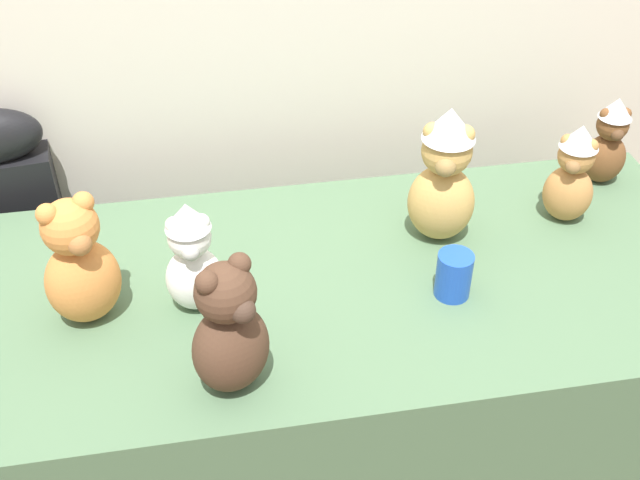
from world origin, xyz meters
TOP-DOWN VIEW (x-y plane):
  - display_table at (0.00, 0.25)m, footprint 1.94×0.80m
  - instrument_case at (-0.78, 0.78)m, footprint 0.29×0.15m
  - teddy_bear_chestnut at (0.82, 0.53)m, footprint 0.12×0.11m
  - teddy_bear_caramel at (0.65, 0.39)m, footprint 0.16×0.15m
  - teddy_bear_cocoa at (-0.22, -0.02)m, footprint 0.20×0.20m
  - teddy_bear_ginger at (-0.51, 0.22)m, footprint 0.20×0.19m
  - teddy_bear_snow at (-0.28, 0.22)m, footprint 0.13×0.11m
  - teddy_bear_honey at (0.32, 0.37)m, footprint 0.20×0.18m
  - party_cup_blue at (0.28, 0.16)m, footprint 0.08×0.08m

SIDE VIEW (x-z plane):
  - display_table at x=0.00m, z-range 0.00..0.71m
  - instrument_case at x=-0.78m, z-range 0.00..0.94m
  - party_cup_blue at x=0.28m, z-range 0.71..0.82m
  - teddy_bear_chestnut at x=0.82m, z-range 0.70..0.95m
  - teddy_bear_caramel at x=0.65m, z-range 0.70..0.97m
  - teddy_bear_snow at x=-0.28m, z-range 0.70..0.98m
  - teddy_bear_cocoa at x=-0.22m, z-range 0.70..1.00m
  - teddy_bear_ginger at x=-0.51m, z-range 0.70..1.01m
  - teddy_bear_honey at x=0.32m, z-range 0.70..1.06m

